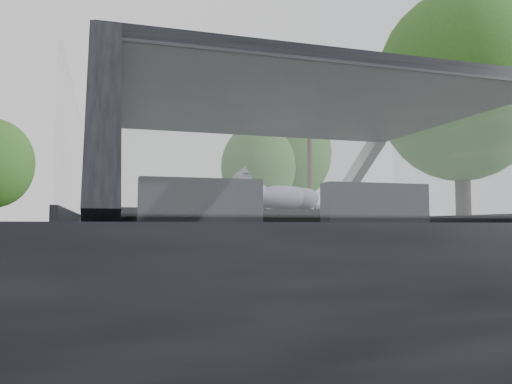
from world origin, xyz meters
TOP-DOWN VIEW (x-y plane):
  - subject_car at (0.00, 0.00)m, footprint 1.80×4.00m
  - dashboard at (0.00, 0.62)m, footprint 1.58×0.45m
  - driver_seat at (-0.40, -0.29)m, footprint 0.50×0.72m
  - passenger_seat at (0.40, -0.29)m, footprint 0.50×0.72m
  - steering_wheel at (-0.40, 0.33)m, footprint 0.36×0.36m
  - cat at (0.32, 0.59)m, footprint 0.61×0.21m
  - guardrail at (4.30, 10.00)m, footprint 0.05×90.00m
  - other_car at (-1.38, 24.87)m, footprint 1.77×4.05m
  - highway_sign at (5.49, 18.85)m, footprint 0.17×0.98m
  - utility_pole at (8.40, 19.28)m, footprint 0.28×0.28m
  - tree_1 at (11.89, 13.03)m, footprint 6.89×6.89m
  - tree_2 at (8.25, 27.14)m, footprint 5.66×5.66m
  - tree_3 at (11.66, 30.96)m, footprint 6.57×6.57m

SIDE VIEW (x-z plane):
  - guardrail at x=4.30m, z-range 0.42..0.74m
  - other_car at x=-1.38m, z-range 0.00..1.31m
  - subject_car at x=0.00m, z-range 0.00..1.45m
  - dashboard at x=0.00m, z-range 0.70..1.00m
  - driver_seat at x=-0.40m, z-range 0.67..1.09m
  - passenger_seat at x=0.40m, z-range 0.67..1.09m
  - steering_wheel at x=-0.40m, z-range 0.90..0.94m
  - cat at x=0.32m, z-range 0.95..1.22m
  - highway_sign at x=5.49m, z-range 0.00..2.43m
  - tree_2 at x=8.25m, z-range 0.00..7.09m
  - utility_pole at x=8.40m, z-range 0.00..7.50m
  - tree_3 at x=11.66m, z-range 0.00..9.44m
  - tree_1 at x=11.89m, z-range 0.00..9.49m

